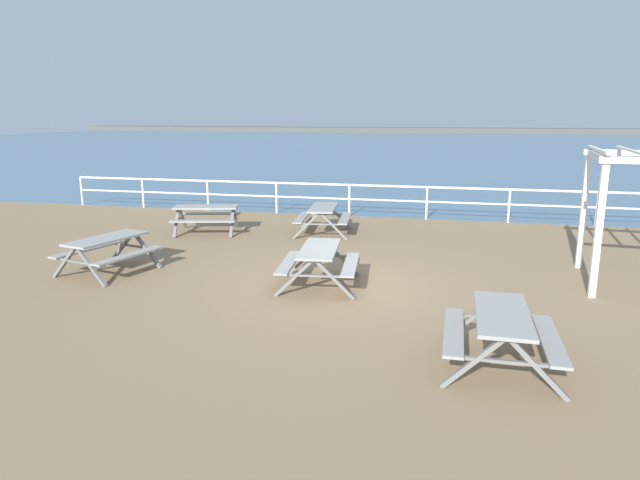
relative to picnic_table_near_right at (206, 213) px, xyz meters
The scene contains 9 objects.
ground_plane 6.35m from the picnic_table_near_right, 40.63° to the right, with size 30.00×24.00×0.20m, color #846B4C.
sea_band 48.88m from the picnic_table_near_right, 84.37° to the left, with size 142.00×90.00×0.01m, color #476B84.
distant_shoreline 91.76m from the picnic_table_near_right, 87.01° to the left, with size 142.00×6.00×1.80m, color #4C4C47.
seaward_railing 6.02m from the picnic_table_near_right, 37.19° to the left, with size 23.07×0.07×1.08m.
picnic_table_near_right is the anchor object (origin of this frame).
picnic_table_mid_centre 3.37m from the picnic_table_near_right, 11.37° to the left, with size 1.72×1.96×0.80m.
picnic_table_far_left 6.10m from the picnic_table_near_right, 44.37° to the right, with size 1.71×1.95×0.80m.
picnic_table_far_right 4.42m from the picnic_table_near_right, 93.84° to the right, with size 1.89×2.11×0.80m.
picnic_table_seaward 10.58m from the picnic_table_near_right, 44.01° to the right, with size 1.55×1.81×0.80m.
Camera 1 is at (2.09, -10.75, 3.36)m, focal length 31.78 mm.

